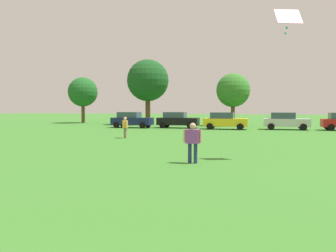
{
  "coord_description": "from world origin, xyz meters",
  "views": [
    {
      "loc": [
        5.06,
        0.1,
        2.19
      ],
      "look_at": [
        2.49,
        9.78,
        1.64
      ],
      "focal_mm": 36.82,
      "sensor_mm": 36.0,
      "label": 1
    }
  ],
  "objects": [
    {
      "name": "bystander_near_trees",
      "position": [
        -4.15,
        22.89,
        0.89
      ],
      "size": [
        0.52,
        0.59,
        1.5
      ],
      "rotation": [
        0.0,
        0.0,
        2.24
      ],
      "color": "#8C7259",
      "rests_on": "ground"
    },
    {
      "name": "tree_far_left",
      "position": [
        -18.82,
        43.61,
        4.3
      ],
      "size": [
        4.09,
        4.09,
        6.37
      ],
      "color": "brown",
      "rests_on": "ground"
    },
    {
      "name": "parked_car_navy_0",
      "position": [
        -8.18,
        34.68,
        0.86
      ],
      "size": [
        4.3,
        2.02,
        1.68
      ],
      "color": "#141E4C",
      "rests_on": "ground"
    },
    {
      "name": "ground_plane",
      "position": [
        0.0,
        30.0,
        0.0
      ],
      "size": [
        160.0,
        160.0,
        0.0
      ],
      "primitive_type": "plane",
      "color": "#387528"
    },
    {
      "name": "tree_center",
      "position": [
        -8.66,
        41.74,
        5.55
      ],
      "size": [
        5.28,
        5.28,
        8.23
      ],
      "color": "brown",
      "rests_on": "ground"
    },
    {
      "name": "kite",
      "position": [
        6.15,
        15.33,
        5.88
      ],
      "size": [
        1.17,
        0.82,
        1.08
      ],
      "color": "#F24C8C"
    },
    {
      "name": "adult_bystander",
      "position": [
        2.55,
        13.29,
        0.94
      ],
      "size": [
        0.75,
        0.34,
        1.58
      ],
      "rotation": [
        0.0,
        0.0,
        3.05
      ],
      "color": "navy",
      "rests_on": "ground"
    },
    {
      "name": "tree_far_right",
      "position": [
        2.03,
        41.27,
        4.16
      ],
      "size": [
        3.95,
        3.95,
        6.16
      ],
      "color": "brown",
      "rests_on": "ground"
    },
    {
      "name": "parked_car_yellow_2",
      "position": [
        1.74,
        34.59,
        0.86
      ],
      "size": [
        4.3,
        2.02,
        1.68
      ],
      "color": "yellow",
      "rests_on": "ground"
    },
    {
      "name": "parked_car_black_1",
      "position": [
        -3.33,
        35.5,
        0.86
      ],
      "size": [
        4.3,
        2.02,
        1.68
      ],
      "color": "black",
      "rests_on": "ground"
    },
    {
      "name": "parked_car_silver_3",
      "position": [
        7.54,
        35.54,
        0.86
      ],
      "size": [
        4.3,
        2.02,
        1.68
      ],
      "color": "silver",
      "rests_on": "ground"
    }
  ]
}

